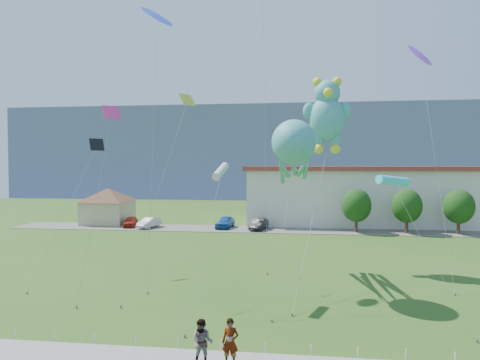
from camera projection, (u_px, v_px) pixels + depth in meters
The scene contains 24 objects.
ground at pixel (246, 340), 20.40m from camera, with size 160.00×160.00×0.00m, color #2A5417.
parking_strip at pixel (276, 230), 55.11m from camera, with size 70.00×6.00×0.06m, color #59544C.
hill_ridge at pixel (286, 152), 138.98m from camera, with size 160.00×50.00×25.00m, color slate.
pavilion at pixel (108, 203), 60.93m from camera, with size 9.20×9.20×5.00m.
warehouse at pixel (461, 195), 60.70m from camera, with size 61.00×15.00×8.20m.
rope_fence at pixel (243, 347), 19.10m from camera, with size 26.05×0.05×0.50m.
tree_near at pixel (356, 205), 52.77m from camera, with size 3.60×3.60×5.47m.
tree_mid at pixel (407, 206), 52.04m from camera, with size 3.60×3.60×5.47m.
tree_far at pixel (459, 207), 51.30m from camera, with size 3.60×3.60×5.47m.
pedestrian_left at pixel (230, 342), 17.67m from camera, with size 0.70×0.46×1.92m, color gray.
pedestrian_right at pixel (202, 343), 17.59m from camera, with size 0.93×0.73×1.92m, color gray.
parked_car_red at pixel (131, 222), 57.78m from camera, with size 1.59×3.96×1.35m, color #B32716.
parked_car_silver at pixel (149, 223), 56.71m from camera, with size 1.44×4.13×1.36m, color #ADABB2.
parked_car_blue at pixel (225, 222), 56.66m from camera, with size 1.84×4.58×1.56m, color #1C579C.
parked_car_black at pixel (259, 224), 54.99m from camera, with size 1.49×4.27×1.41m, color black.
octopus_kite at pixel (294, 152), 29.00m from camera, with size 2.92×11.86×11.35m.
teddy_bear_kite at pixel (327, 113), 35.18m from camera, with size 4.81×13.71×15.60m.
small_kite_yellow at pixel (180, 121), 30.73m from camera, with size 2.87×8.03×13.64m.
small_kite_black at pixel (90, 159), 33.59m from camera, with size 2.14×7.88×10.46m.
small_kite_cyan at pixel (394, 182), 23.16m from camera, with size 3.56×4.12×7.95m.
small_kite_blue at pixel (157, 23), 32.13m from camera, with size 1.84×5.89×20.30m.
small_kite_purple at pixel (421, 60), 34.26m from camera, with size 1.80×8.44×17.95m.
small_kite_white at pixel (220, 172), 26.79m from camera, with size 0.97×7.72×8.42m.
small_kite_pink at pixel (108, 132), 27.59m from camera, with size 1.40×4.24×12.26m.
Camera 1 is at (2.17, -20.00, 8.37)m, focal length 32.00 mm.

